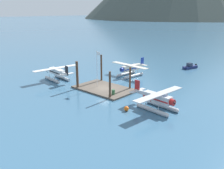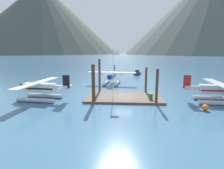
{
  "view_description": "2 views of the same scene",
  "coord_description": "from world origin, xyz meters",
  "px_view_note": "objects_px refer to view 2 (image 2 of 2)",
  "views": [
    {
      "loc": [
        31.66,
        -32.62,
        14.66
      ],
      "look_at": [
        2.24,
        -0.24,
        1.5
      ],
      "focal_mm": 39.5,
      "sensor_mm": 36.0,
      "label": 1
    },
    {
      "loc": [
        -0.1,
        -26.55,
        7.16
      ],
      "look_at": [
        -2.08,
        3.5,
        1.41
      ],
      "focal_mm": 28.09,
      "sensor_mm": 36.0,
      "label": 2
    }
  ],
  "objects_px": {
    "seaplane_cream_bow_left": "(112,77)",
    "seaplane_white_port_aft": "(40,90)",
    "seaplane_silver_stbd_aft": "(218,92)",
    "boat_navy_open_north": "(137,73)",
    "mooring_buoy": "(205,108)",
    "flagpole": "(114,68)",
    "fuel_drum": "(151,96)"
  },
  "relations": [
    {
      "from": "fuel_drum",
      "to": "mooring_buoy",
      "type": "bearing_deg",
      "value": -31.66
    },
    {
      "from": "seaplane_silver_stbd_aft",
      "to": "flagpole",
      "type": "bearing_deg",
      "value": 173.87
    },
    {
      "from": "seaplane_cream_bow_left",
      "to": "boat_navy_open_north",
      "type": "xyz_separation_m",
      "value": [
        6.87,
        16.65,
        -1.09
      ]
    },
    {
      "from": "seaplane_cream_bow_left",
      "to": "seaplane_white_port_aft",
      "type": "bearing_deg",
      "value": -125.75
    },
    {
      "from": "flagpole",
      "to": "seaplane_cream_bow_left",
      "type": "relative_size",
      "value": 0.67
    },
    {
      "from": "fuel_drum",
      "to": "boat_navy_open_north",
      "type": "height_order",
      "value": "boat_navy_open_north"
    },
    {
      "from": "mooring_buoy",
      "to": "boat_navy_open_north",
      "type": "height_order",
      "value": "boat_navy_open_north"
    },
    {
      "from": "seaplane_white_port_aft",
      "to": "seaplane_cream_bow_left",
      "type": "xyz_separation_m",
      "value": [
        9.72,
        13.5,
        0.0
      ]
    },
    {
      "from": "flagpole",
      "to": "seaplane_silver_stbd_aft",
      "type": "relative_size",
      "value": 0.67
    },
    {
      "from": "fuel_drum",
      "to": "seaplane_silver_stbd_aft",
      "type": "height_order",
      "value": "seaplane_silver_stbd_aft"
    },
    {
      "from": "seaplane_cream_bow_left",
      "to": "flagpole",
      "type": "bearing_deg",
      "value": -84.51
    },
    {
      "from": "seaplane_white_port_aft",
      "to": "mooring_buoy",
      "type": "bearing_deg",
      "value": -8.51
    },
    {
      "from": "flagpole",
      "to": "fuel_drum",
      "type": "relative_size",
      "value": 7.99
    },
    {
      "from": "seaplane_cream_bow_left",
      "to": "seaplane_silver_stbd_aft",
      "type": "height_order",
      "value": "same"
    },
    {
      "from": "flagpole",
      "to": "fuel_drum",
      "type": "bearing_deg",
      "value": -14.73
    },
    {
      "from": "fuel_drum",
      "to": "boat_navy_open_north",
      "type": "distance_m",
      "value": 29.77
    },
    {
      "from": "seaplane_white_port_aft",
      "to": "seaplane_cream_bow_left",
      "type": "bearing_deg",
      "value": 54.25
    },
    {
      "from": "mooring_buoy",
      "to": "seaplane_white_port_aft",
      "type": "xyz_separation_m",
      "value": [
        -22.3,
        3.34,
        1.2
      ]
    },
    {
      "from": "mooring_buoy",
      "to": "seaplane_cream_bow_left",
      "type": "height_order",
      "value": "seaplane_cream_bow_left"
    },
    {
      "from": "boat_navy_open_north",
      "to": "mooring_buoy",
      "type": "bearing_deg",
      "value": -80.33
    },
    {
      "from": "flagpole",
      "to": "boat_navy_open_north",
      "type": "distance_m",
      "value": 29.21
    },
    {
      "from": "fuel_drum",
      "to": "boat_navy_open_north",
      "type": "bearing_deg",
      "value": 89.36
    },
    {
      "from": "mooring_buoy",
      "to": "fuel_drum",
      "type": "bearing_deg",
      "value": 148.34
    },
    {
      "from": "mooring_buoy",
      "to": "seaplane_cream_bow_left",
      "type": "bearing_deg",
      "value": 126.75
    },
    {
      "from": "seaplane_white_port_aft",
      "to": "seaplane_silver_stbd_aft",
      "type": "relative_size",
      "value": 1.0
    },
    {
      "from": "seaplane_cream_bow_left",
      "to": "boat_navy_open_north",
      "type": "height_order",
      "value": "seaplane_cream_bow_left"
    },
    {
      "from": "flagpole",
      "to": "seaplane_silver_stbd_aft",
      "type": "bearing_deg",
      "value": -6.13
    },
    {
      "from": "fuel_drum",
      "to": "seaplane_silver_stbd_aft",
      "type": "xyz_separation_m",
      "value": [
        9.2,
        -0.15,
        0.84
      ]
    },
    {
      "from": "flagpole",
      "to": "seaplane_silver_stbd_aft",
      "type": "distance_m",
      "value": 15.01
    },
    {
      "from": "seaplane_silver_stbd_aft",
      "to": "boat_navy_open_north",
      "type": "xyz_separation_m",
      "value": [
        -8.87,
        29.91,
        -1.09
      ]
    },
    {
      "from": "seaplane_white_port_aft",
      "to": "seaplane_silver_stbd_aft",
      "type": "bearing_deg",
      "value": 0.54
    },
    {
      "from": "boat_navy_open_north",
      "to": "seaplane_silver_stbd_aft",
      "type": "bearing_deg",
      "value": -73.49
    }
  ]
}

